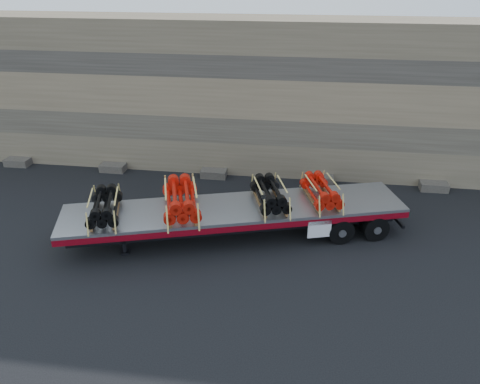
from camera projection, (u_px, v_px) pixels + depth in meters
The scene contains 7 objects.
ground at pixel (268, 232), 17.67m from camera, with size 120.00×120.00×0.00m, color black.
rock_wall at pixel (282, 97), 21.90m from camera, with size 44.00×3.00×7.00m, color #7A6B54.
trailer at pixel (235, 222), 17.15m from camera, with size 12.32×2.37×1.23m, color #A1A3A8, non-canonical shape.
bundle_front at pixel (105, 207), 16.06m from camera, with size 1.06×2.11×0.75m, color black, non-canonical shape.
bundle_midfront at pixel (181, 200), 16.41m from camera, with size 1.24×2.48×0.88m, color red, non-canonical shape.
bundle_midrear at pixel (270, 195), 16.89m from camera, with size 1.08×2.16×0.77m, color black, non-canonical shape.
bundle_rear at pixel (321, 191), 17.17m from camera, with size 1.04×2.08×0.74m, color red, non-canonical shape.
Camera 1 is at (1.10, -15.19, 9.16)m, focal length 35.00 mm.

